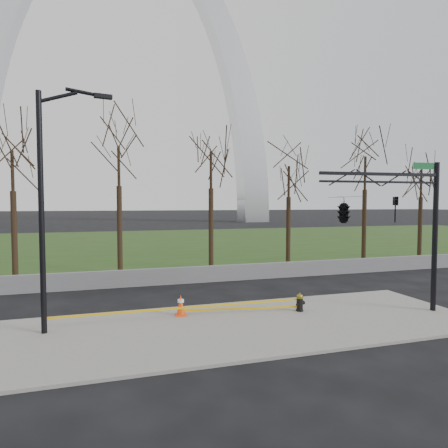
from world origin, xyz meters
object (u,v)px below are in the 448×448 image
object	(u,v)px
traffic_cone	(181,305)
traffic_signal_mast	(362,210)
fire_hydrant	(300,303)
street_light	(49,194)

from	to	relation	value
traffic_cone	traffic_signal_mast	bearing A→B (deg)	-17.03
traffic_cone	fire_hydrant	bearing A→B (deg)	-9.86
street_light	traffic_signal_mast	size ratio (longest dim) A/B	1.37
fire_hydrant	traffic_signal_mast	distance (m)	4.35
fire_hydrant	street_light	world-z (taller)	street_light
traffic_signal_mast	traffic_cone	bearing A→B (deg)	167.67
traffic_cone	traffic_signal_mast	world-z (taller)	traffic_signal_mast
traffic_cone	traffic_signal_mast	xyz separation A→B (m)	(6.58, -2.02, 3.65)
fire_hydrant	traffic_signal_mast	world-z (taller)	traffic_signal_mast
street_light	traffic_signal_mast	bearing A→B (deg)	-15.86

